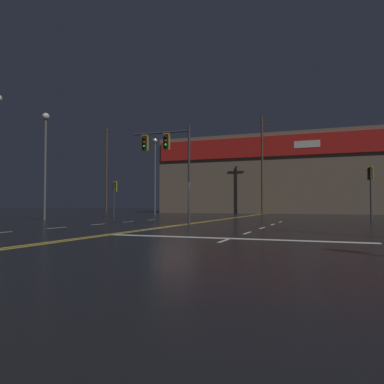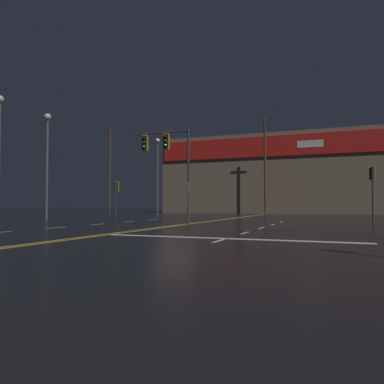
% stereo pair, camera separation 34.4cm
% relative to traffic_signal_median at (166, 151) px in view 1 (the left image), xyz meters
% --- Properties ---
extents(ground_plane, '(200.00, 200.00, 0.00)m').
position_rel_traffic_signal_median_xyz_m(ground_plane, '(0.91, -1.03, -4.38)').
color(ground_plane, black).
extents(road_markings, '(14.78, 60.00, 0.01)m').
position_rel_traffic_signal_median_xyz_m(road_markings, '(1.86, -2.26, -4.38)').
color(road_markings, gold).
rests_on(road_markings, ground).
extents(traffic_signal_median, '(3.67, 0.36, 5.77)m').
position_rel_traffic_signal_median_xyz_m(traffic_signal_median, '(0.00, 0.00, 0.00)').
color(traffic_signal_median, '#38383D').
rests_on(traffic_signal_median, ground).
extents(traffic_signal_corner_northwest, '(0.42, 0.36, 3.38)m').
position_rel_traffic_signal_median_xyz_m(traffic_signal_corner_northwest, '(-9.70, 9.69, -1.90)').
color(traffic_signal_corner_northwest, '#38383D').
rests_on(traffic_signal_corner_northwest, ground).
extents(traffic_signal_corner_northeast, '(0.42, 0.36, 3.98)m').
position_rel_traffic_signal_median_xyz_m(traffic_signal_corner_northeast, '(11.87, 9.61, -1.45)').
color(traffic_signal_corner_northeast, '#38383D').
rests_on(traffic_signal_corner_northeast, ground).
extents(streetlight_median_approach, '(0.56, 0.56, 9.25)m').
position_rel_traffic_signal_median_xyz_m(streetlight_median_approach, '(-10.80, 20.35, 1.54)').
color(streetlight_median_approach, '#59595E').
rests_on(streetlight_median_approach, ground).
extents(streetlight_far_left, '(0.56, 0.56, 8.53)m').
position_rel_traffic_signal_median_xyz_m(streetlight_far_left, '(-12.13, 3.38, 1.14)').
color(streetlight_far_left, '#59595E').
rests_on(streetlight_far_left, ground).
extents(building_backdrop, '(30.87, 10.23, 10.81)m').
position_rel_traffic_signal_median_xyz_m(building_backdrop, '(0.91, 34.42, 1.04)').
color(building_backdrop, '#7A6651').
rests_on(building_backdrop, ground).
extents(utility_pole_row, '(47.49, 0.26, 12.59)m').
position_rel_traffic_signal_median_xyz_m(utility_pole_row, '(-0.53, 26.72, 1.73)').
color(utility_pole_row, '#4C3828').
rests_on(utility_pole_row, ground).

